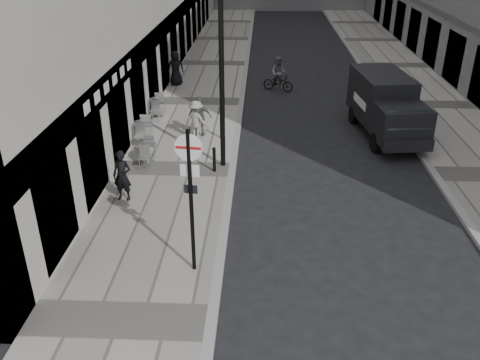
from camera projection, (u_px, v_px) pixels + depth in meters
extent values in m
cube|color=#A59E95|center=(200.00, 102.00, 24.67)|extent=(4.00, 60.00, 0.12)
cube|color=#A59E95|center=(429.00, 105.00, 24.23)|extent=(4.00, 60.00, 0.12)
imported|color=black|center=(122.00, 176.00, 15.45)|extent=(0.64, 0.48, 1.61)
cylinder|color=black|center=(191.00, 204.00, 11.78)|extent=(0.09, 0.09, 3.69)
cylinder|color=white|center=(188.00, 147.00, 11.14)|extent=(0.63, 0.11, 0.63)
cube|color=#B21414|center=(188.00, 148.00, 11.13)|extent=(0.58, 0.08, 0.06)
cube|color=white|center=(190.00, 171.00, 11.43)|extent=(0.44, 0.08, 0.29)
cylinder|color=black|center=(222.00, 76.00, 16.64)|extent=(0.17, 0.17, 6.42)
cylinder|color=black|center=(221.00, 128.00, 20.19)|extent=(0.11, 0.11, 0.82)
cylinder|color=black|center=(214.00, 160.00, 17.42)|extent=(0.11, 0.11, 0.83)
cylinder|color=black|center=(376.00, 143.00, 19.25)|extent=(0.34, 0.77, 0.75)
cylinder|color=black|center=(418.00, 142.00, 19.35)|extent=(0.34, 0.77, 0.75)
cylinder|color=black|center=(354.00, 115.00, 22.08)|extent=(0.34, 0.77, 0.75)
cylinder|color=black|center=(391.00, 114.00, 22.18)|extent=(0.34, 0.77, 0.75)
cube|color=black|center=(381.00, 96.00, 20.98)|extent=(2.24, 3.56, 1.87)
cube|color=black|center=(401.00, 123.00, 18.86)|extent=(2.05, 1.88, 1.31)
cube|color=#1E2328|center=(410.00, 120.00, 18.07)|extent=(1.66, 0.51, 0.69)
imported|color=black|center=(278.00, 83.00, 26.39)|extent=(1.73, 1.17, 0.86)
imported|color=slate|center=(278.00, 73.00, 26.16)|extent=(0.97, 0.88, 1.63)
imported|color=#5C5B60|center=(200.00, 116.00, 20.24)|extent=(1.02, 0.58, 1.63)
imported|color=gray|center=(197.00, 120.00, 19.89)|extent=(1.17, 0.96, 1.58)
imported|color=black|center=(176.00, 68.00, 26.80)|extent=(1.01, 0.82, 1.79)
cylinder|color=#B6B5B8|center=(159.00, 116.00, 22.63)|extent=(0.47, 0.47, 0.03)
cylinder|color=#B6B5B8|center=(158.00, 108.00, 22.45)|extent=(0.06, 0.06, 0.78)
cylinder|color=#B6B5B8|center=(157.00, 99.00, 22.28)|extent=(0.74, 0.74, 0.03)
cylinder|color=#A3A3A5|center=(148.00, 161.00, 18.32)|extent=(0.41, 0.41, 0.03)
cylinder|color=#A3A3A5|center=(147.00, 153.00, 18.17)|extent=(0.06, 0.06, 0.68)
cylinder|color=#A3A3A5|center=(147.00, 144.00, 18.01)|extent=(0.65, 0.65, 0.03)
cylinder|color=silver|center=(144.00, 142.00, 19.98)|extent=(0.47, 0.47, 0.03)
cylinder|color=silver|center=(144.00, 132.00, 19.80)|extent=(0.06, 0.06, 0.79)
cylinder|color=silver|center=(143.00, 123.00, 19.62)|extent=(0.75, 0.75, 0.03)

